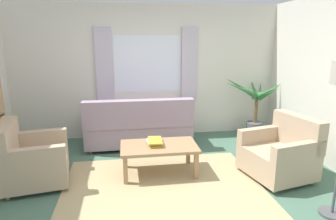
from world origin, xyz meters
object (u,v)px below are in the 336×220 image
couch (139,127)px  potted_plant (255,107)px  armchair_left (31,159)px  armchair_right (281,153)px  book_stack_on_table (155,142)px  coffee_table (159,149)px

couch → potted_plant: 2.35m
couch → potted_plant: bearing=-175.1°
armchair_left → armchair_right: size_ratio=0.96×
armchair_right → couch: bearing=-141.0°
armchair_left → book_stack_on_table: (1.69, 0.10, 0.12)m
armchair_left → potted_plant: potted_plant is taller
couch → coffee_table: couch is taller
armchair_left → armchair_right: bearing=-104.4°
coffee_table → potted_plant: bearing=33.2°
coffee_table → potted_plant: potted_plant is taller
armchair_left → potted_plant: size_ratio=0.80×
armchair_left → coffee_table: bearing=-97.7°
armchair_left → couch: bearing=-60.3°
couch → coffee_table: bearing=101.2°
armchair_right → book_stack_on_table: (-1.76, 0.40, 0.12)m
armchair_left → book_stack_on_table: 1.69m
armchair_right → potted_plant: potted_plant is taller
coffee_table → book_stack_on_table: book_stack_on_table is taller
armchair_right → book_stack_on_table: size_ratio=2.90×
armchair_left → potted_plant: 4.11m
potted_plant → coffee_table: bearing=-146.8°
coffee_table → book_stack_on_table: size_ratio=3.19×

